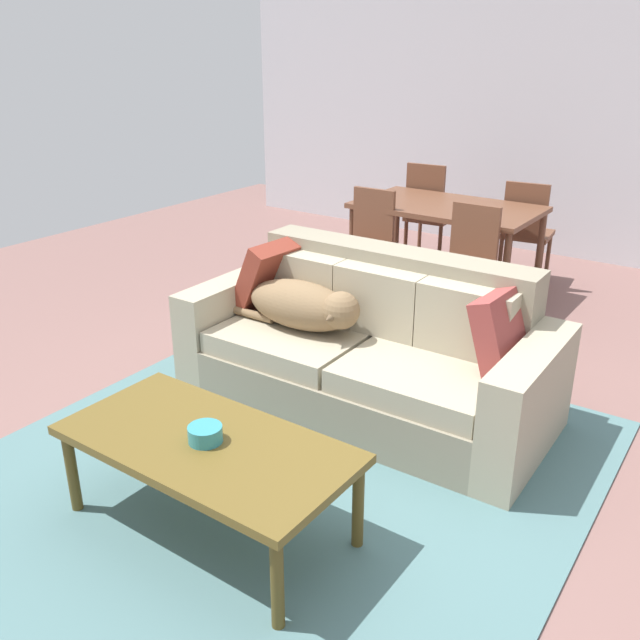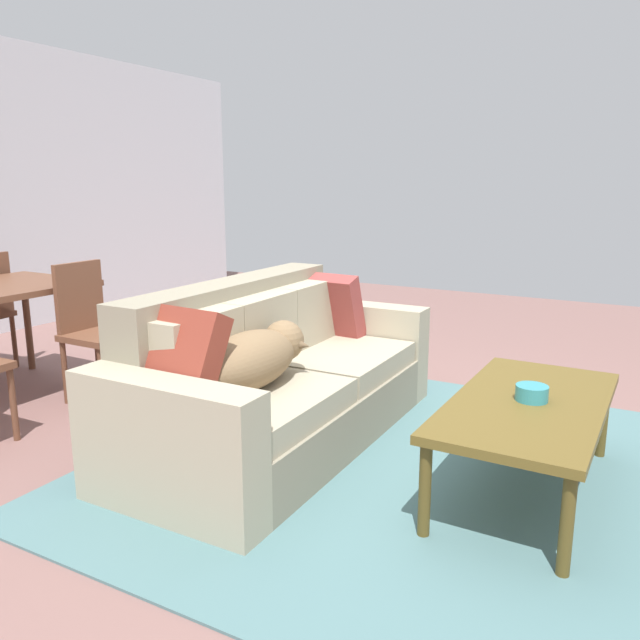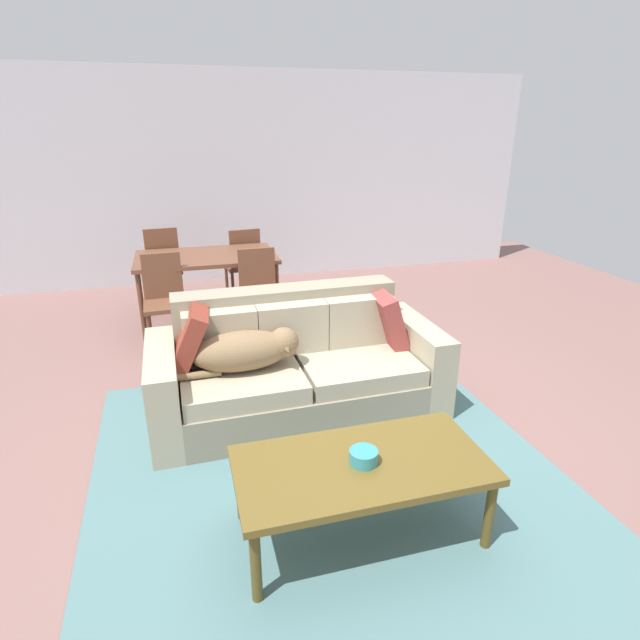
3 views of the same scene
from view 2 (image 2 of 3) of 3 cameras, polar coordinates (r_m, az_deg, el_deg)
ground_plane at (r=3.64m, az=1.89°, el=-10.33°), size 10.00×10.00×0.00m
area_rug at (r=3.23m, az=9.98°, el=-13.49°), size 2.86×3.15×0.01m
couch at (r=3.49m, az=-4.12°, el=-5.57°), size 2.11×0.96×0.87m
dog_on_left_cushion at (r=3.07m, az=-6.06°, el=-3.47°), size 0.86×0.33×0.28m
throw_pillow_by_left_arm at (r=2.86m, az=-13.21°, el=-3.55°), size 0.33×0.48×0.47m
throw_pillow_by_right_arm at (r=4.07m, az=0.93°, el=1.24°), size 0.26×0.43×0.44m
coffee_table at (r=3.00m, az=18.46°, el=-7.79°), size 1.27×0.63×0.45m
bowl_on_coffee_table at (r=2.98m, az=18.74°, el=-6.32°), size 0.14×0.14×0.07m
dining_chair_near_right at (r=4.33m, az=-20.00°, el=-0.41°), size 0.40×0.40×0.90m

